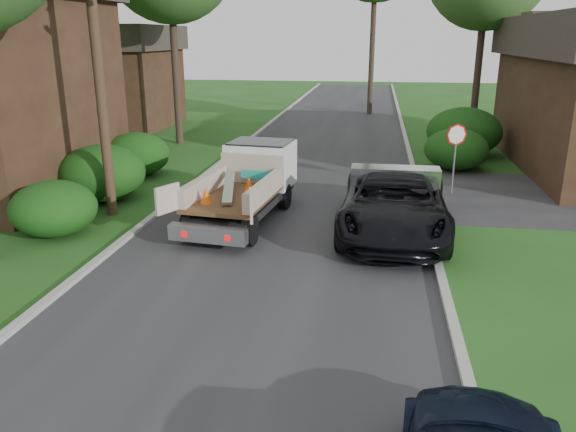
{
  "coord_description": "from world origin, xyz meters",
  "views": [
    {
      "loc": [
        2.45,
        -10.6,
        5.29
      ],
      "look_at": [
        0.5,
        1.98,
        1.2
      ],
      "focal_mm": 35.0,
      "sensor_mm": 36.0,
      "label": 1
    }
  ],
  "objects_px": {
    "house_left_far": "(109,75)",
    "black_pickup": "(394,203)",
    "utility_pole": "(96,40)",
    "flatbed_truck": "(251,178)",
    "stop_sign": "(456,144)"
  },
  "relations": [
    {
      "from": "utility_pole",
      "to": "stop_sign",
      "type": "bearing_deg",
      "value": 20.62
    },
    {
      "from": "house_left_far",
      "to": "black_pickup",
      "type": "xyz_separation_m",
      "value": [
        16.58,
        -17.35,
        -2.18
      ]
    },
    {
      "from": "utility_pole",
      "to": "flatbed_truck",
      "type": "distance_m",
      "value": 5.9
    },
    {
      "from": "house_left_far",
      "to": "flatbed_truck",
      "type": "relative_size",
      "value": 1.31
    },
    {
      "from": "utility_pole",
      "to": "house_left_far",
      "type": "relative_size",
      "value": 1.32
    },
    {
      "from": "house_left_far",
      "to": "black_pickup",
      "type": "relative_size",
      "value": 1.21
    },
    {
      "from": "house_left_far",
      "to": "flatbed_truck",
      "type": "bearing_deg",
      "value": -52.97
    },
    {
      "from": "black_pickup",
      "to": "house_left_far",
      "type": "bearing_deg",
      "value": 135.4
    },
    {
      "from": "house_left_far",
      "to": "flatbed_truck",
      "type": "height_order",
      "value": "house_left_far"
    },
    {
      "from": "utility_pole",
      "to": "black_pickup",
      "type": "bearing_deg",
      "value": -2.19
    },
    {
      "from": "black_pickup",
      "to": "utility_pole",
      "type": "bearing_deg",
      "value": 179.5
    },
    {
      "from": "house_left_far",
      "to": "utility_pole",
      "type": "bearing_deg",
      "value": -64.77
    },
    {
      "from": "black_pickup",
      "to": "stop_sign",
      "type": "bearing_deg",
      "value": 65.66
    },
    {
      "from": "stop_sign",
      "to": "black_pickup",
      "type": "distance_m",
      "value": 4.92
    },
    {
      "from": "flatbed_truck",
      "to": "utility_pole",
      "type": "bearing_deg",
      "value": -163.36
    }
  ]
}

